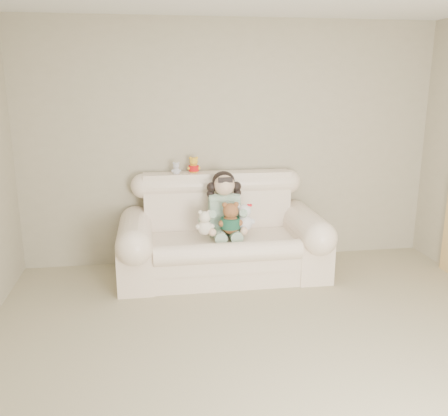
# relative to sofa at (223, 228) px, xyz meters

# --- Properties ---
(floor) EXTENTS (5.00, 5.00, 0.00)m
(floor) POSITION_rel_sofa_xyz_m (0.17, -2.00, -0.52)
(floor) COLOR tan
(floor) RESTS_ON ground
(wall_back) EXTENTS (4.50, 0.00, 4.50)m
(wall_back) POSITION_rel_sofa_xyz_m (0.17, 0.50, 0.78)
(wall_back) COLOR #ABA388
(wall_back) RESTS_ON ground
(sofa) EXTENTS (2.10, 0.95, 1.03)m
(sofa) POSITION_rel_sofa_xyz_m (0.00, 0.00, 0.00)
(sofa) COLOR #FFE7CD
(sofa) RESTS_ON floor
(seated_child) EXTENTS (0.41, 0.50, 0.67)m
(seated_child) POSITION_rel_sofa_xyz_m (0.03, 0.08, 0.24)
(seated_child) COLOR #2A6C41
(seated_child) RESTS_ON sofa
(brown_teddy) EXTENTS (0.29, 0.26, 0.38)m
(brown_teddy) POSITION_rel_sofa_xyz_m (0.06, -0.15, 0.17)
(brown_teddy) COLOR brown
(brown_teddy) RESTS_ON sofa
(white_cat) EXTENTS (0.24, 0.19, 0.34)m
(white_cat) POSITION_rel_sofa_xyz_m (0.20, -0.09, 0.15)
(white_cat) COLOR silver
(white_cat) RESTS_ON sofa
(cream_teddy) EXTENTS (0.20, 0.16, 0.29)m
(cream_teddy) POSITION_rel_sofa_xyz_m (-0.20, -0.15, 0.13)
(cream_teddy) COLOR white
(cream_teddy) RESTS_ON sofa
(yellow_mini_bear) EXTENTS (0.15, 0.12, 0.22)m
(yellow_mini_bear) POSITION_rel_sofa_xyz_m (-0.25, 0.38, 0.60)
(yellow_mini_bear) COLOR yellow
(yellow_mini_bear) RESTS_ON sofa
(grey_mini_plush) EXTENTS (0.13, 0.12, 0.16)m
(grey_mini_plush) POSITION_rel_sofa_xyz_m (-0.44, 0.34, 0.58)
(grey_mini_plush) COLOR silver
(grey_mini_plush) RESTS_ON sofa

